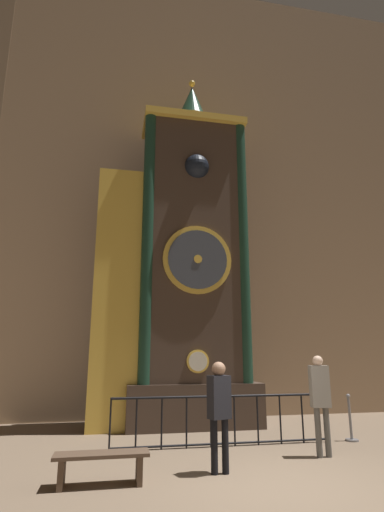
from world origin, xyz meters
TOP-DOWN VIEW (x-y plane):
  - ground_plane at (0.00, 0.00)m, footprint 28.00×28.00m
  - cathedral_back_wall at (-0.09, 6.49)m, footprint 24.00×0.32m
  - clock_tower at (-0.66, 4.98)m, footprint 4.40×1.80m
  - railing_fence at (-0.09, 2.62)m, footprint 4.57×0.05m
  - visitor_near at (-0.65, 0.82)m, footprint 0.39×0.32m
  - visitor_far at (1.49, 1.45)m, footprint 0.38×0.28m
  - stanchion_post at (2.79, 2.60)m, footprint 0.28×0.28m
  - visitor_bench at (-2.47, 0.60)m, footprint 1.36×0.40m

SIDE VIEW (x-z plane):
  - ground_plane at x=0.00m, z-range 0.00..0.00m
  - stanchion_post at x=2.79m, z-range -0.17..0.79m
  - visitor_bench at x=-2.47m, z-range 0.10..0.54m
  - railing_fence at x=-0.09m, z-range 0.05..1.04m
  - visitor_near at x=-0.65m, z-range 0.18..1.88m
  - visitor_far at x=1.49m, z-range 0.18..1.97m
  - clock_tower at x=-0.66m, z-range -0.91..9.39m
  - cathedral_back_wall at x=-0.09m, z-range -0.01..15.42m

